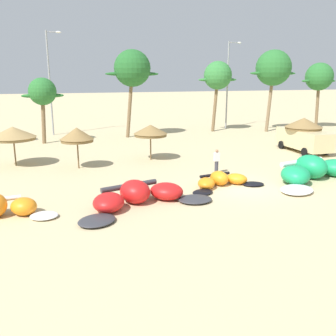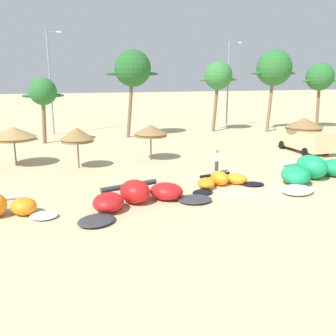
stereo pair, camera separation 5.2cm
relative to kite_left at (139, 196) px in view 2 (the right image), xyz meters
name	(u,v)px [view 2 (the right image)]	position (x,y,z in m)	size (l,w,h in m)	color
ground_plane	(243,188)	(6.39, 0.90, -0.45)	(260.00, 260.00, 0.00)	#C6B284
kite_left	(139,196)	(0.00, 0.00, 0.00)	(7.24, 4.29, 1.17)	#333338
kite_left_of_center	(222,181)	(5.36, 1.59, -0.13)	(4.96, 2.65, 0.83)	black
kite_center	(317,171)	(11.48, 0.94, 0.12)	(8.43, 4.64, 1.48)	white
beach_umbrella_near_van	(13,133)	(-6.28, 10.77, 1.90)	(3.14, 3.14, 2.81)	brown
beach_umbrella_middle	(77,135)	(-2.10, 8.65, 1.90)	(2.29, 2.29, 2.84)	brown
beach_umbrella_near_palms	(151,130)	(3.38, 9.59, 1.81)	(2.55, 2.55, 2.69)	brown
beach_umbrella_outermost	(304,124)	(16.66, 8.92, 1.89)	(3.11, 3.11, 2.82)	brown
parked_van	(303,139)	(16.47, 8.64, 0.64)	(2.41, 5.46, 1.84)	beige
person_near_kites	(217,162)	(6.31, 4.24, 0.37)	(0.36, 0.24, 1.62)	#383842
palm_left	(43,93)	(-4.07, 19.76, 4.30)	(3.80, 2.53, 6.12)	brown
palm_left_of_gap	(133,69)	(4.74, 20.82, 6.50)	(5.57, 3.71, 8.87)	brown
palm_center_left	(218,76)	(14.86, 21.90, 5.78)	(4.75, 3.16, 7.90)	brown
palm_center_right	(274,68)	(20.68, 19.77, 6.63)	(5.94, 3.96, 9.12)	#7F6647
palm_right_of_gap	(320,77)	(27.33, 20.11, 5.65)	(4.89, 3.26, 7.81)	brown
lamppost_west_center	(51,79)	(-3.15, 24.92, 5.48)	(1.60, 0.24, 10.81)	gray
lamppost_east_center	(229,81)	(17.18, 23.71, 5.20)	(1.74, 0.24, 10.22)	gray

